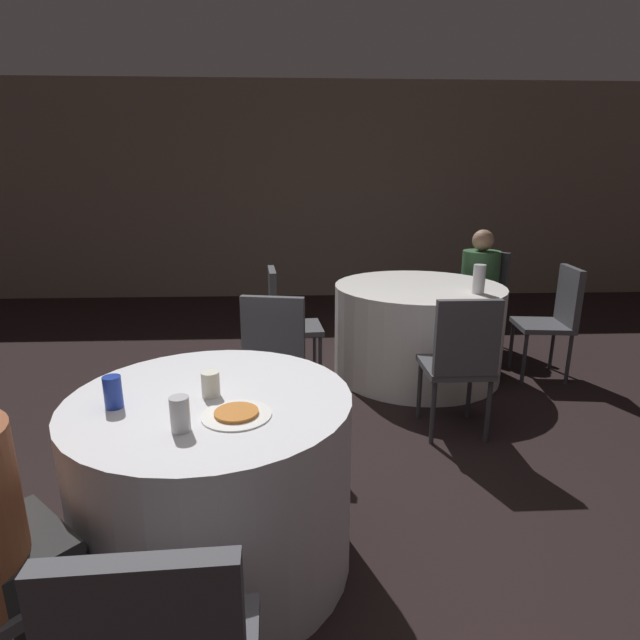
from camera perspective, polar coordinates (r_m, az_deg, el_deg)
name	(u,v)px	position (r m, az deg, el deg)	size (l,w,h in m)	color
ground_plane	(275,559)	(2.38, -5.14, -25.51)	(16.00, 16.00, 0.00)	black
wall_back	(288,193)	(6.88, -3.73, 14.30)	(16.00, 0.06, 2.80)	gray
table_near	(215,481)	(2.19, -11.89, -17.54)	(1.11, 1.11, 0.75)	silver
table_far	(417,330)	(4.18, 11.01, -1.11)	(1.36, 1.36, 0.75)	white
chair_near_north	(270,361)	(2.95, -5.71, -4.66)	(0.47, 0.47, 0.91)	#47474C
chair_far_northeast	(483,290)	(5.06, 18.17, 3.26)	(0.56, 0.56, 0.91)	#47474C
chair_far_south	(461,356)	(3.13, 15.80, -3.94)	(0.40, 0.41, 0.91)	#47474C
chair_far_east	(556,313)	(4.41, 25.35, 0.77)	(0.45, 0.44, 0.91)	#47474C
chair_far_west	(284,315)	(3.92, -4.15, 0.56)	(0.44, 0.44, 0.91)	#47474C
person_green_jacket	(475,289)	(4.91, 17.32, 3.38)	(0.48, 0.48, 1.13)	#4C4238
pizza_plate_near	(236,414)	(1.84, -9.53, -10.53)	(0.25, 0.25, 0.02)	white
soda_can_silver	(180,414)	(1.75, -15.71, -10.30)	(0.07, 0.07, 0.12)	silver
soda_can_blue	(113,392)	(2.00, -22.58, -7.61)	(0.07, 0.07, 0.12)	#1E38A5
cup_near	(211,384)	(2.00, -12.39, -7.17)	(0.07, 0.07, 0.10)	silver
bottle_far	(479,279)	(3.89, 17.71, 4.49)	(0.09, 0.09, 0.21)	white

